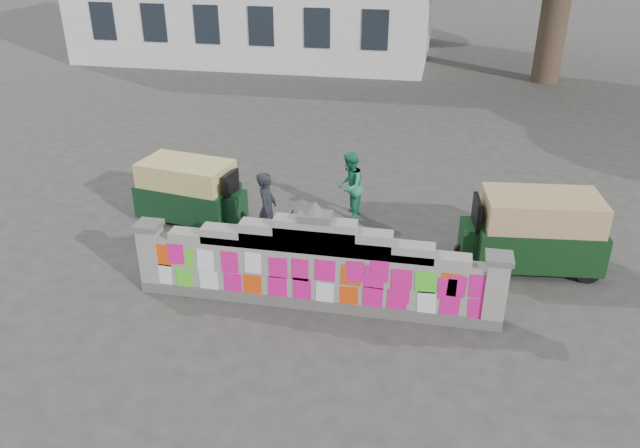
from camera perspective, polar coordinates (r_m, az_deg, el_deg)
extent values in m
plane|color=#383533|center=(11.17, -0.43, -7.37)|extent=(100.00, 100.00, 0.00)
cube|color=#4C4C49|center=(11.11, -0.43, -6.94)|extent=(6.40, 0.42, 0.20)
cube|color=gray|center=(10.85, -0.44, -4.73)|extent=(6.40, 0.32, 1.00)
cube|color=gray|center=(10.56, -0.45, -2.09)|extent=(5.20, 0.32, 0.14)
cube|color=gray|center=(10.53, -0.45, -1.76)|extent=(4.00, 0.32, 0.28)
cube|color=gray|center=(10.49, -0.45, -1.37)|extent=(2.60, 0.32, 0.44)
cube|color=gray|center=(10.46, -0.45, -1.03)|extent=(1.40, 0.32, 0.58)
cube|color=#4C4C49|center=(10.30, -0.46, 0.69)|extent=(0.55, 0.36, 0.12)
cone|color=#4C4C49|center=(10.23, -0.46, 1.50)|extent=(0.36, 0.36, 0.22)
cube|color=gray|center=(11.74, -15.05, -3.01)|extent=(0.36, 0.40, 1.24)
cube|color=#4C4C49|center=(11.44, -15.43, -0.13)|extent=(0.44, 0.44, 0.10)
cube|color=gray|center=(10.73, 15.66, -6.09)|extent=(0.36, 0.40, 1.24)
cube|color=#4C4C49|center=(10.40, 16.10, -3.02)|extent=(0.44, 0.44, 0.10)
cylinder|color=#38281E|center=(27.58, 20.79, 18.20)|extent=(1.10, 1.10, 6.00)
imported|color=black|center=(12.54, -4.76, -0.99)|extent=(1.77, 0.71, 0.91)
imported|color=black|center=(12.40, -4.81, 0.31)|extent=(0.40, 0.58, 1.54)
imported|color=#24855E|center=(13.92, 2.72, 3.47)|extent=(0.64, 0.79, 1.57)
cube|color=#103219|center=(14.29, -11.93, 2.23)|extent=(2.29, 1.49, 0.71)
cube|color=tan|center=(14.05, -12.16, 4.54)|extent=(2.11, 1.41, 0.53)
cube|color=#103219|center=(13.76, -8.00, 1.59)|extent=(0.54, 0.69, 0.62)
cube|color=black|center=(13.55, -8.14, 3.63)|extent=(0.17, 0.62, 0.53)
cylinder|color=black|center=(13.83, -7.61, 0.54)|extent=(0.45, 0.18, 0.44)
cylinder|color=black|center=(14.46, -15.52, 0.95)|extent=(0.45, 0.18, 0.44)
cylinder|color=black|center=(15.18, -13.44, 2.45)|extent=(0.45, 0.18, 0.44)
cube|color=black|center=(12.77, 19.19, -1.56)|extent=(2.45, 1.50, 0.78)
cube|color=tan|center=(12.48, 19.65, 1.19)|extent=(2.25, 1.43, 0.58)
cube|color=black|center=(12.52, 13.82, -1.37)|extent=(0.55, 0.73, 0.68)
cube|color=black|center=(12.26, 14.11, 1.04)|extent=(0.15, 0.68, 0.58)
cylinder|color=black|center=(12.64, 13.24, -2.52)|extent=(0.49, 0.17, 0.48)
cylinder|color=black|center=(13.60, 22.10, -1.71)|extent=(0.49, 0.17, 0.48)
cylinder|color=black|center=(12.71, 23.32, -3.97)|extent=(0.49, 0.17, 0.48)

